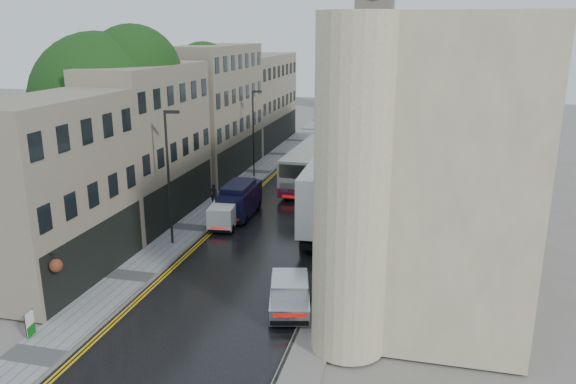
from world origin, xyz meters
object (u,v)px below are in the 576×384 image
at_px(white_van, 210,219).
at_px(navy_van, 220,205).
at_px(silver_hatchback, 271,308).
at_px(pedestrian, 214,194).
at_px(cream_bus, 287,173).
at_px(lamp_post_near, 169,179).
at_px(white_lorry, 303,209).
at_px(tree_near, 103,125).
at_px(estate_sign, 30,324).
at_px(tree_far, 183,111).
at_px(lamp_post_far, 253,134).

distance_m(white_van, navy_van, 2.09).
distance_m(silver_hatchback, pedestrian, 19.52).
distance_m(cream_bus, pedestrian, 6.83).
height_order(white_van, lamp_post_near, lamp_post_near).
bearing_deg(white_lorry, silver_hatchback, -87.75).
xyz_separation_m(tree_near, pedestrian, (6.25, 4.88, -6.03)).
xyz_separation_m(white_lorry, lamp_post_near, (-8.19, -2.10, 1.98)).
bearing_deg(tree_near, silver_hatchback, -37.98).
bearing_deg(lamp_post_near, estate_sign, -108.72).
height_order(tree_far, cream_bus, tree_far).
distance_m(tree_far, pedestrian, 11.39).
bearing_deg(pedestrian, lamp_post_far, -100.21).
bearing_deg(white_van, pedestrian, 101.65).
bearing_deg(lamp_post_far, pedestrian, -112.98).
xyz_separation_m(silver_hatchback, white_van, (-7.46, 11.18, 0.07)).
distance_m(tree_far, silver_hatchback, 30.02).
height_order(navy_van, lamp_post_far, lamp_post_far).
height_order(cream_bus, navy_van, cream_bus).
bearing_deg(cream_bus, estate_sign, -100.92).
xyz_separation_m(navy_van, lamp_post_near, (-1.49, -4.87, 3.06)).
bearing_deg(white_van, silver_hatchback, -62.91).
distance_m(tree_far, cream_bus, 12.18).
relative_size(white_lorry, lamp_post_far, 1.15).
distance_m(tree_near, lamp_post_far, 15.81).
relative_size(silver_hatchback, pedestrian, 2.77).
xyz_separation_m(cream_bus, pedestrian, (-4.85, -4.75, -0.80)).
bearing_deg(navy_van, cream_bus, 69.80).
distance_m(pedestrian, lamp_post_far, 9.68).
relative_size(tree_near, navy_van, 2.68).
relative_size(silver_hatchback, estate_sign, 3.93).
distance_m(tree_far, navy_van, 15.17).
xyz_separation_m(silver_hatchback, navy_van, (-7.46, 13.23, 0.50)).
xyz_separation_m(tree_far, silver_hatchback, (15.36, -25.22, -5.39)).
relative_size(cream_bus, white_lorry, 1.36).
distance_m(pedestrian, lamp_post_near, 9.42).
bearing_deg(estate_sign, silver_hatchback, 12.37).
bearing_deg(white_van, lamp_post_near, -124.46).
bearing_deg(cream_bus, silver_hatchback, -76.72).
xyz_separation_m(white_van, lamp_post_far, (-1.43, 15.04, 3.20)).
bearing_deg(navy_van, lamp_post_near, -108.65).
xyz_separation_m(silver_hatchback, estate_sign, (-10.21, -3.82, -0.16)).
bearing_deg(white_lorry, cream_bus, 106.58).
height_order(silver_hatchback, white_van, white_van).
height_order(tree_far, white_lorry, tree_far).
bearing_deg(white_van, tree_far, 112.74).
bearing_deg(white_van, estate_sign, -107.01).
bearing_deg(white_van, cream_bus, 68.20).
bearing_deg(pedestrian, navy_van, 109.83).
xyz_separation_m(cream_bus, silver_hatchback, (4.56, -21.84, -0.87)).
relative_size(tree_near, cream_bus, 1.12).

